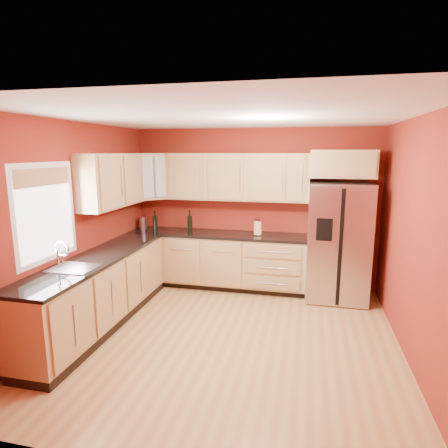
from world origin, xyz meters
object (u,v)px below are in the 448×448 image
at_px(wine_bottle_a, 155,220).
at_px(knife_block, 257,228).
at_px(refrigerator, 338,242).
at_px(canister_left, 143,224).
at_px(soap_dispenser, 258,229).

bearing_deg(wine_bottle_a, knife_block, -0.95).
bearing_deg(refrigerator, knife_block, 176.63).
relative_size(canister_left, soap_dispenser, 0.96).
distance_m(wine_bottle_a, knife_block, 1.75).
height_order(canister_left, wine_bottle_a, wine_bottle_a).
bearing_deg(knife_block, soap_dispenser, -51.23).
height_order(canister_left, knife_block, knife_block).
relative_size(canister_left, wine_bottle_a, 0.59).
distance_m(refrigerator, soap_dispenser, 1.23).
height_order(refrigerator, wine_bottle_a, refrigerator).
height_order(knife_block, soap_dispenser, knife_block).
bearing_deg(wine_bottle_a, soap_dispenser, -1.34).
bearing_deg(soap_dispenser, knife_block, 141.87).
relative_size(wine_bottle_a, soap_dispenser, 1.62).
distance_m(canister_left, wine_bottle_a, 0.23).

